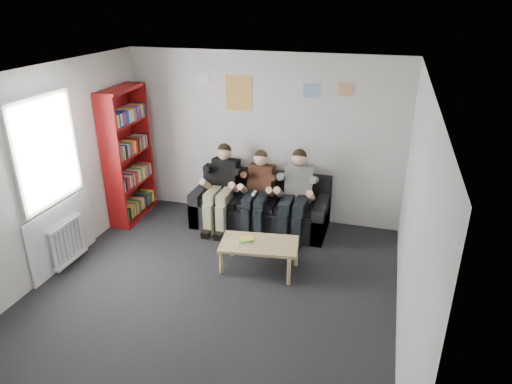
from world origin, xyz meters
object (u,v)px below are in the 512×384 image
at_px(person_left, 221,188).
at_px(person_middle, 258,193).
at_px(coffee_table, 259,246).
at_px(person_right, 295,196).
at_px(sofa, 261,208).
at_px(bookshelf, 128,155).

distance_m(person_left, person_middle, 0.60).
bearing_deg(coffee_table, person_right, 76.52).
bearing_deg(person_left, coffee_table, -46.29).
bearing_deg(sofa, person_left, -161.55).
bearing_deg(bookshelf, coffee_table, -24.23).
bearing_deg(coffee_table, sofa, 104.73).
xyz_separation_m(bookshelf, person_left, (1.54, 0.11, -0.43)).
bearing_deg(bookshelf, person_left, 1.33).
height_order(person_left, person_middle, person_left).
xyz_separation_m(sofa, person_right, (0.60, -0.20, 0.37)).
height_order(sofa, bookshelf, bookshelf).
relative_size(sofa, bookshelf, 0.99).
xyz_separation_m(coffee_table, person_right, (0.26, 1.09, 0.30)).
bearing_deg(bookshelf, person_right, -0.46).
distance_m(sofa, person_middle, 0.40).
bearing_deg(person_left, sofa, 21.40).
xyz_separation_m(person_middle, person_right, (0.60, -0.00, 0.03)).
height_order(coffee_table, person_right, person_right).
bearing_deg(person_right, bookshelf, 172.98).
distance_m(bookshelf, person_middle, 2.19).
bearing_deg(sofa, bookshelf, -171.79).
height_order(sofa, person_right, person_right).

